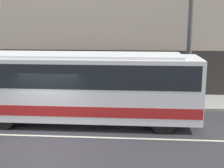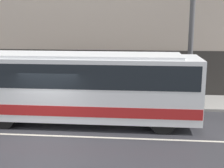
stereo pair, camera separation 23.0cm
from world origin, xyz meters
TOP-DOWN VIEW (x-y plane):
  - ground_plane at (0.00, 0.00)m, footprint 60.00×60.00m
  - sidewalk at (0.00, 5.54)m, footprint 60.00×3.08m
  - lane_stripe at (0.00, 0.00)m, footprint 54.00×0.14m
  - transit_bus at (0.93, 1.76)m, footprint 10.86×2.53m
  - utility_pole_near at (6.35, 4.83)m, footprint 0.27×0.27m
  - pedestrian_waiting at (0.85, 4.77)m, footprint 0.36×0.36m

SIDE VIEW (x-z plane):
  - ground_plane at x=0.00m, z-range 0.00..0.00m
  - lane_stripe at x=0.00m, z-range 0.00..0.01m
  - sidewalk at x=0.00m, z-range 0.00..0.14m
  - pedestrian_waiting at x=0.85m, z-range 0.08..1.62m
  - transit_bus at x=0.93m, z-range 0.20..3.38m
  - utility_pole_near at x=6.35m, z-range 0.14..8.68m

